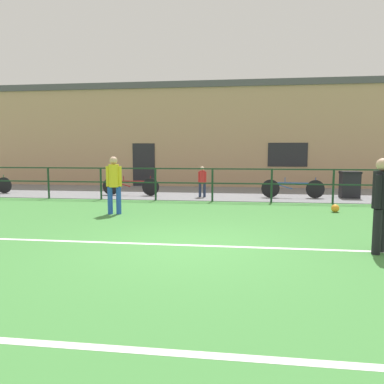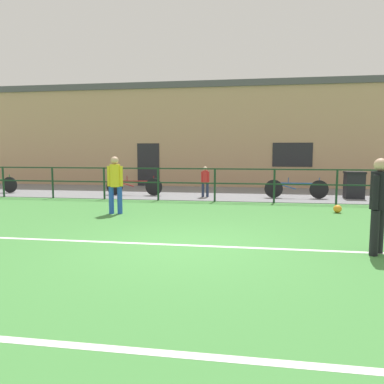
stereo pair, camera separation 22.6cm
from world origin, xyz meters
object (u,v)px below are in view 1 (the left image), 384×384
object	(u,v)px
player_goalkeeper	(381,200)
bicycle_parked_1	(131,186)
player_striker	(114,182)
trash_bin_0	(350,184)
bicycle_parked_2	(293,188)
soccer_ball_match	(335,208)
spectator_child	(202,180)

from	to	relation	value
player_goalkeeper	bicycle_parked_1	world-z (taller)	player_goalkeeper
player_striker	trash_bin_0	size ratio (longest dim) A/B	1.63
bicycle_parked_2	trash_bin_0	size ratio (longest dim) A/B	2.33
player_striker	soccer_ball_match	size ratio (longest dim) A/B	6.99
soccer_ball_match	bicycle_parked_2	world-z (taller)	bicycle_parked_2
spectator_child	bicycle_parked_1	size ratio (longest dim) A/B	0.51
trash_bin_0	player_goalkeeper	bearing A→B (deg)	-102.19
player_striker	trash_bin_0	bearing A→B (deg)	22.09
spectator_child	trash_bin_0	size ratio (longest dim) A/B	1.17
player_goalkeeper	trash_bin_0	distance (m)	7.74
player_goalkeeper	bicycle_parked_2	distance (m)	7.27
trash_bin_0	bicycle_parked_1	bearing A→B (deg)	-177.78
player_goalkeeper	player_striker	world-z (taller)	player_goalkeeper
bicycle_parked_2	trash_bin_0	distance (m)	2.12
bicycle_parked_1	player_goalkeeper	bearing A→B (deg)	-47.68
soccer_ball_match	spectator_child	bearing A→B (deg)	145.40
player_striker	player_goalkeeper	bearing A→B (deg)	-37.04
spectator_child	trash_bin_0	distance (m)	5.42
soccer_ball_match	spectator_child	world-z (taller)	spectator_child
player_striker	spectator_child	distance (m)	4.43
spectator_child	bicycle_parked_2	size ratio (longest dim) A/B	0.50
bicycle_parked_1	spectator_child	bearing A→B (deg)	-2.97
trash_bin_0	spectator_child	bearing A→B (deg)	-175.08
player_goalkeeper	trash_bin_0	size ratio (longest dim) A/B	1.66
bicycle_parked_2	player_striker	bearing A→B (deg)	-142.78
player_striker	bicycle_parked_2	xyz separation A→B (m)	(5.35, 4.07, -0.53)
spectator_child	bicycle_parked_2	world-z (taller)	spectator_child
spectator_child	trash_bin_0	xyz separation A→B (m)	(5.40, 0.47, -0.16)
player_striker	soccer_ball_match	bearing A→B (deg)	1.65
player_striker	trash_bin_0	world-z (taller)	player_striker
player_striker	spectator_child	bearing A→B (deg)	54.11
player_striker	bicycle_parked_1	size ratio (longest dim) A/B	0.70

